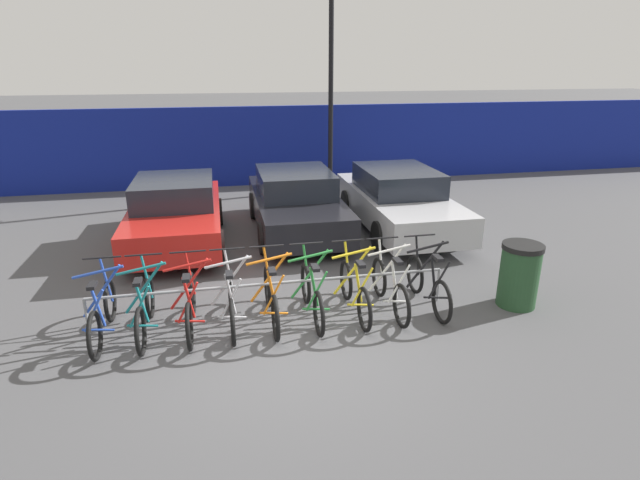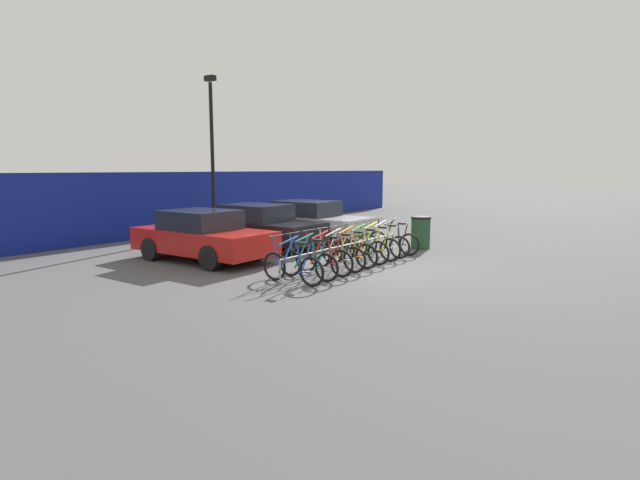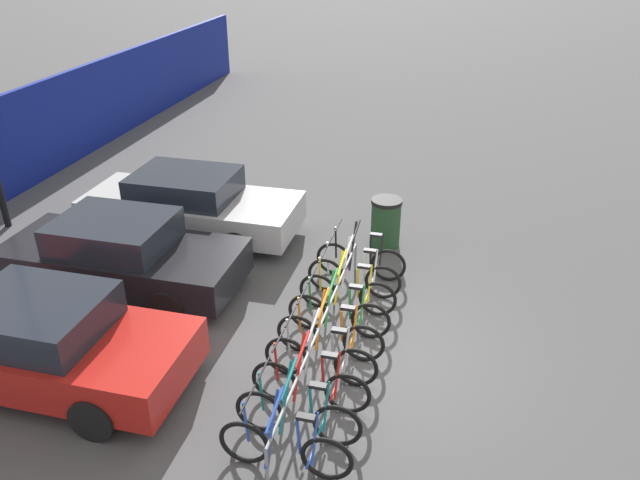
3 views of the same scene
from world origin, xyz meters
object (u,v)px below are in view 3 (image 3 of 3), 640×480
(bicycle_orange, at_px, (330,336))
(bicycle_white, at_px, (354,276))
(car_silver, at_px, (191,205))
(bicycle_red, at_px, (310,384))
(bicycle_silver, at_px, (320,359))
(car_red, at_px, (46,342))
(car_black, at_px, (122,255))
(bike_rack, at_px, (321,325))
(bicycle_green, at_px, (339,314))
(bicycle_yellow, at_px, (347,292))
(trash_bin, at_px, (386,222))
(bicycle_black, at_px, (361,260))
(bicycle_teal, at_px, (298,416))
(bicycle_blue, at_px, (285,448))

(bicycle_orange, distance_m, bicycle_white, 1.84)
(bicycle_white, height_order, car_silver, car_silver)
(bicycle_red, xyz_separation_m, bicycle_silver, (0.57, 0.00, 0.00))
(car_red, xyz_separation_m, car_black, (2.59, 0.31, 0.00))
(bicycle_silver, bearing_deg, bike_rack, 11.77)
(bicycle_red, height_order, bicycle_green, same)
(bike_rack, relative_size, car_red, 1.29)
(bicycle_yellow, relative_size, car_red, 0.41)
(bicycle_silver, height_order, car_red, car_red)
(car_red, distance_m, car_black, 2.61)
(car_black, height_order, trash_bin, car_black)
(car_red, bearing_deg, car_silver, 0.45)
(bicycle_silver, relative_size, bicycle_green, 1.00)
(bicycle_white, bearing_deg, bike_rack, 174.90)
(bicycle_yellow, bearing_deg, bicycle_white, 2.51)
(bicycle_yellow, relative_size, bicycle_black, 1.00)
(bicycle_yellow, bearing_deg, car_red, 129.40)
(bicycle_green, xyz_separation_m, bicycle_white, (1.22, 0.00, 0.00))
(bike_rack, bearing_deg, bicycle_yellow, -6.97)
(bicycle_yellow, bearing_deg, bike_rack, 175.54)
(bicycle_teal, distance_m, bicycle_white, 3.62)
(bicycle_blue, distance_m, bicycle_green, 2.95)
(bicycle_yellow, height_order, car_black, car_black)
(bicycle_green, bearing_deg, car_black, 80.37)
(bicycle_silver, relative_size, bicycle_orange, 1.00)
(bike_rack, xyz_separation_m, bicycle_white, (1.78, -0.15, -0.13))
(bicycle_yellow, bearing_deg, bicycle_orange, -177.49)
(bicycle_silver, distance_m, bicycle_green, 1.20)
(bicycle_blue, relative_size, bicycle_black, 1.00)
(bicycle_teal, bearing_deg, bicycle_orange, 2.02)
(bicycle_orange, relative_size, car_black, 0.40)
(bike_rack, height_order, bicycle_yellow, bicycle_yellow)
(bicycle_silver, relative_size, car_red, 0.41)
(car_black, bearing_deg, bicycle_white, -78.77)
(bicycle_silver, distance_m, bicycle_black, 3.05)
(bicycle_green, height_order, trash_bin, bicycle_green)
(bicycle_black, bearing_deg, bicycle_red, -177.32)
(bicycle_silver, bearing_deg, bicycle_teal, 178.82)
(bicycle_yellow, bearing_deg, bicycle_red, -177.49)
(bicycle_red, bearing_deg, bicycle_blue, 177.02)
(bicycle_white, relative_size, car_red, 0.41)
(bicycle_orange, distance_m, car_red, 4.12)
(bicycle_teal, distance_m, bicycle_black, 4.24)
(bike_rack, height_order, bicycle_black, bicycle_black)
(bicycle_orange, xyz_separation_m, car_red, (-1.57, 3.79, 0.31))
(bicycle_red, xyz_separation_m, trash_bin, (5.03, -0.24, 0.14))
(bicycle_green, bearing_deg, car_red, 116.02)
(bicycle_blue, xyz_separation_m, trash_bin, (6.22, -0.24, 0.14))
(bicycle_red, bearing_deg, bicycle_silver, -2.98)
(bicycle_blue, distance_m, bicycle_teal, 0.56)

